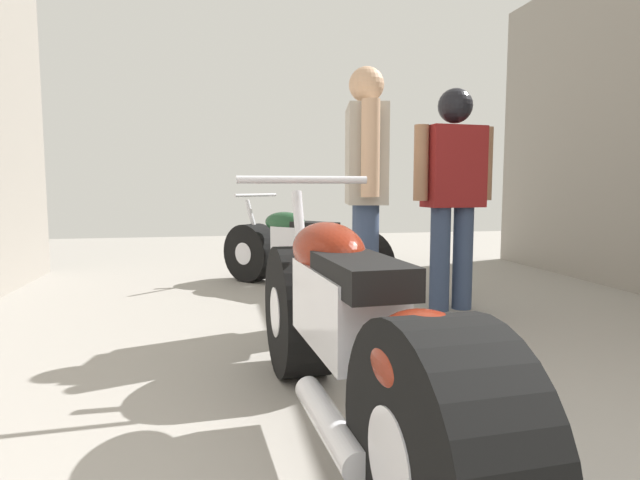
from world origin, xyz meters
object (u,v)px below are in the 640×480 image
object	(u,v)px
mechanic_in_blue	(366,183)
motorcycle_maroon_cruiser	(347,338)
motorcycle_black_naked	(304,251)
mechanic_with_helmet	(453,179)

from	to	relation	value
mechanic_in_blue	motorcycle_maroon_cruiser	bearing A→B (deg)	-108.14
motorcycle_black_naked	mechanic_in_blue	distance (m)	1.55
motorcycle_maroon_cruiser	motorcycle_black_naked	world-z (taller)	motorcycle_maroon_cruiser
motorcycle_black_naked	mechanic_with_helmet	xyz separation A→B (m)	(1.00, -1.04, 0.66)
motorcycle_maroon_cruiser	mechanic_with_helmet	xyz separation A→B (m)	(1.34, 1.99, 0.61)
mechanic_with_helmet	mechanic_in_blue	bearing A→B (deg)	-155.54
motorcycle_maroon_cruiser	mechanic_in_blue	world-z (taller)	mechanic_in_blue
mechanic_in_blue	mechanic_with_helmet	distance (m)	0.89
motorcycle_maroon_cruiser	mechanic_in_blue	bearing A→B (deg)	71.86
mechanic_with_helmet	motorcycle_black_naked	bearing A→B (deg)	133.97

